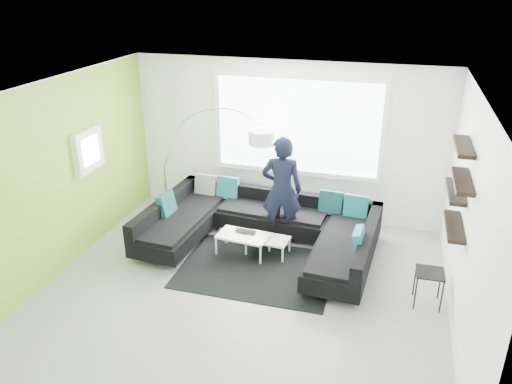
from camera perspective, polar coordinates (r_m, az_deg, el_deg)
ground at (r=7.22m, az=-1.34°, el=-10.79°), size 5.50×5.50×0.00m
room_shell at (r=6.55m, az=-0.63°, el=3.35°), size 5.54×5.04×2.82m
sectional_sofa at (r=7.93m, az=0.39°, el=-4.53°), size 3.69×2.43×0.77m
rug at (r=7.59m, az=0.05°, el=-8.83°), size 2.28×1.66×0.01m
coffee_table at (r=7.91m, az=-0.08°, el=-6.01°), size 1.07×0.68×0.33m
arc_lamp at (r=8.76m, az=-10.49°, el=3.05°), size 1.98×0.59×2.12m
side_table at (r=7.13m, az=19.04°, el=-10.33°), size 0.37×0.37×0.50m
person at (r=8.02m, az=2.96°, el=0.22°), size 0.77×0.60×1.80m
laptop at (r=7.87m, az=-1.32°, el=-4.69°), size 0.36×0.26×0.03m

